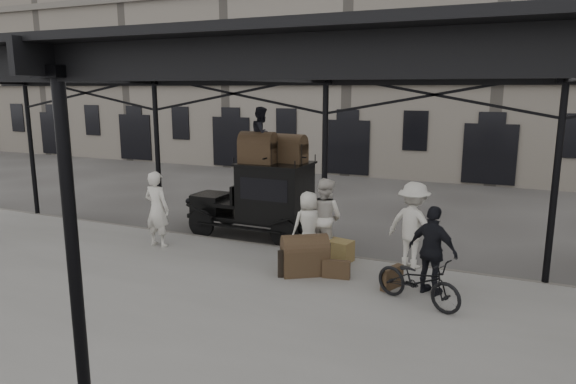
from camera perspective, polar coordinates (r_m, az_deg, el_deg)
name	(u,v)px	position (r m, az deg, el deg)	size (l,w,h in m)	color
ground	(292,285)	(11.30, 0.41, -10.31)	(120.00, 120.00, 0.00)	#383533
platform	(248,319)	(9.62, -4.51, -13.91)	(28.00, 8.00, 0.15)	slate
canopy	(251,64)	(8.95, -4.10, 14.04)	(22.50, 9.00, 4.74)	black
building_frontage	(435,31)	(28.07, 15.98, 16.80)	(64.00, 8.00, 14.00)	slate
taxi	(265,196)	(14.44, -2.56, -0.48)	(3.65, 1.55, 2.18)	black
porter_left	(157,209)	(13.64, -14.36, -1.84)	(0.72, 0.47, 1.97)	beige
porter_midleft	(325,217)	(12.51, 4.10, -2.80)	(0.94, 0.73, 1.93)	silver
porter_centre	(309,225)	(12.33, 2.30, -3.69)	(0.80, 0.52, 1.64)	beige
porter_official	(433,251)	(10.55, 15.78, -6.30)	(1.05, 0.44, 1.80)	black
porter_right	(413,225)	(11.98, 13.74, -3.61)	(1.28, 0.74, 1.99)	beige
bicycle	(418,281)	(10.14, 14.27, -9.52)	(0.62, 1.78, 0.94)	black
porter_roof	(262,135)	(14.11, -2.92, 6.37)	(0.74, 0.58, 1.52)	black
steamer_trunk_roof_near	(258,150)	(14.04, -3.36, 4.69)	(0.97, 0.60, 0.71)	#44311F
steamer_trunk_roof_far	(290,151)	(14.13, 0.20, 4.62)	(0.89, 0.54, 0.65)	#44311F
steamer_trunk_platform	(305,257)	(11.43, 1.87, -7.27)	(1.01, 0.62, 0.74)	#44311F
wicker_hamper	(339,251)	(12.32, 5.71, -6.52)	(0.60, 0.45, 0.50)	olive
suitcase_upright	(392,278)	(10.88, 11.48, -9.30)	(0.15, 0.60, 0.45)	#44311F
suitcase_flat	(336,269)	(11.25, 5.37, -8.55)	(0.60, 0.15, 0.40)	#44311F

